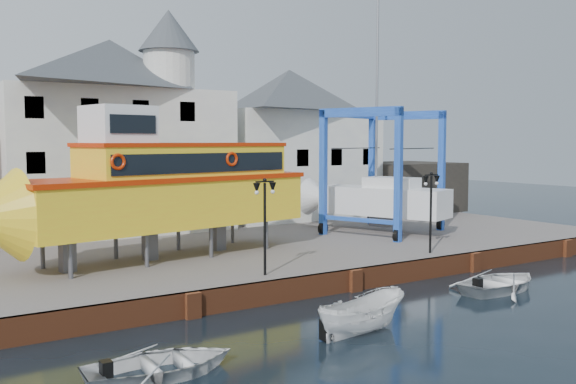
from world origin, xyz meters
TOP-DOWN VIEW (x-y plane):
  - ground at (0.00, 0.00)m, footprint 140.00×140.00m
  - hardstanding at (0.00, 11.00)m, footprint 44.00×22.00m
  - quay_wall at (-0.00, 0.10)m, footprint 44.00×0.47m
  - building_white_main at (-4.87, 18.39)m, footprint 14.00×8.30m
  - building_white_right at (9.00, 19.00)m, footprint 12.00×8.00m
  - shed_dark at (19.00, 17.00)m, footprint 8.00×7.00m
  - lamp_post_left at (-4.00, 1.20)m, footprint 1.12×0.32m
  - lamp_post_right at (6.00, 1.20)m, footprint 1.12×0.32m
  - tour_boat at (-6.81, 7.29)m, footprint 17.44×6.87m
  - travel_lift at (8.77, 9.12)m, footprint 8.40×10.12m
  - motorboat_a at (-3.84, -5.12)m, footprint 4.17×1.98m
  - motorboat_b at (5.70, -3.52)m, footprint 5.12×3.88m
  - motorboat_d at (-11.33, -5.09)m, footprint 4.61×3.43m

SIDE VIEW (x-z plane):
  - ground at x=0.00m, z-range 0.00..0.00m
  - motorboat_a at x=-3.84m, z-range -0.78..0.78m
  - motorboat_b at x=5.70m, z-range -0.50..0.50m
  - motorboat_d at x=-11.33m, z-range -0.46..0.46m
  - hardstanding at x=0.00m, z-range 0.00..1.00m
  - quay_wall at x=0.00m, z-range 0.00..1.00m
  - shed_dark at x=19.00m, z-range 1.00..5.00m
  - travel_lift at x=8.77m, z-range -3.97..10.93m
  - lamp_post_left at x=-4.00m, z-range 2.07..6.27m
  - lamp_post_right at x=6.00m, z-range 2.07..6.27m
  - tour_boat at x=-6.81m, z-range 0.79..8.19m
  - building_white_right at x=9.00m, z-range 1.00..12.20m
  - building_white_main at x=-4.87m, z-range 0.34..14.34m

